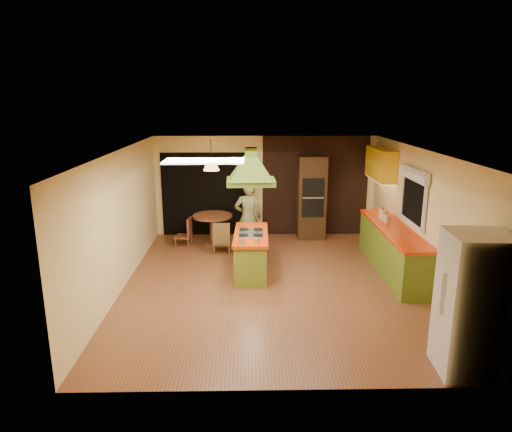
{
  "coord_description": "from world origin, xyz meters",
  "views": [
    {
      "loc": [
        -0.46,
        -8.01,
        3.4
      ],
      "look_at": [
        -0.29,
        0.65,
        1.15
      ],
      "focal_mm": 32.0,
      "sensor_mm": 36.0,
      "label": 1
    }
  ],
  "objects_px": {
    "refrigerator": "(473,304)",
    "dining_table": "(213,224)",
    "kitchen_island": "(251,253)",
    "man": "(248,218)",
    "wall_oven": "(311,197)",
    "canister_large": "(383,215)"
  },
  "relations": [
    {
      "from": "refrigerator",
      "to": "kitchen_island",
      "type": "bearing_deg",
      "value": 132.35
    },
    {
      "from": "kitchen_island",
      "to": "man",
      "type": "bearing_deg",
      "value": 94.23
    },
    {
      "from": "man",
      "to": "refrigerator",
      "type": "xyz_separation_m",
      "value": [
        2.77,
        -4.6,
        0.08
      ]
    },
    {
      "from": "man",
      "to": "refrigerator",
      "type": "height_order",
      "value": "refrigerator"
    },
    {
      "from": "man",
      "to": "refrigerator",
      "type": "relative_size",
      "value": 0.91
    },
    {
      "from": "kitchen_island",
      "to": "canister_large",
      "type": "distance_m",
      "value": 2.93
    },
    {
      "from": "refrigerator",
      "to": "wall_oven",
      "type": "xyz_separation_m",
      "value": [
        -1.21,
        5.82,
        0.11
      ]
    },
    {
      "from": "kitchen_island",
      "to": "canister_large",
      "type": "relative_size",
      "value": 8.08
    },
    {
      "from": "wall_oven",
      "to": "dining_table",
      "type": "xyz_separation_m",
      "value": [
        -2.41,
        -0.47,
        -0.53
      ]
    },
    {
      "from": "dining_table",
      "to": "canister_large",
      "type": "distance_m",
      "value": 3.93
    },
    {
      "from": "kitchen_island",
      "to": "refrigerator",
      "type": "relative_size",
      "value": 0.9
    },
    {
      "from": "kitchen_island",
      "to": "man",
      "type": "height_order",
      "value": "man"
    },
    {
      "from": "man",
      "to": "dining_table",
      "type": "bearing_deg",
      "value": -48.79
    },
    {
      "from": "kitchen_island",
      "to": "man",
      "type": "relative_size",
      "value": 0.99
    },
    {
      "from": "refrigerator",
      "to": "wall_oven",
      "type": "height_order",
      "value": "wall_oven"
    },
    {
      "from": "refrigerator",
      "to": "wall_oven",
      "type": "relative_size",
      "value": 0.89
    },
    {
      "from": "refrigerator",
      "to": "dining_table",
      "type": "xyz_separation_m",
      "value": [
        -3.62,
        5.35,
        -0.42
      ]
    },
    {
      "from": "refrigerator",
      "to": "canister_large",
      "type": "distance_m",
      "value": 4.09
    },
    {
      "from": "man",
      "to": "dining_table",
      "type": "xyz_separation_m",
      "value": [
        -0.85,
        0.76,
        -0.34
      ]
    },
    {
      "from": "refrigerator",
      "to": "canister_large",
      "type": "xyz_separation_m",
      "value": [
        0.06,
        4.09,
        0.1
      ]
    },
    {
      "from": "kitchen_island",
      "to": "dining_table",
      "type": "distance_m",
      "value": 2.12
    },
    {
      "from": "man",
      "to": "wall_oven",
      "type": "height_order",
      "value": "wall_oven"
    }
  ]
}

